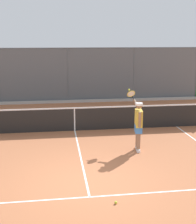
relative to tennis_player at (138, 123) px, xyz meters
The scene contains 6 objects.
ground_plane 3.07m from the tennis_player, 48.42° to the left, with size 60.00×60.00×0.00m, color #A8603D.
court_line_markings 3.90m from the tennis_player, 59.17° to the left, with size 8.69×9.85×0.01m.
fence_backdrop 9.13m from the tennis_player, 77.73° to the right, with size 18.57×1.37×3.13m.
tennis_net 3.20m from the tennis_player, 52.24° to the right, with size 11.16×0.09×1.07m.
tennis_player is the anchor object (origin of this frame).
tennis_ball_mid_court 3.68m from the tennis_player, 67.18° to the left, with size 0.07×0.07×0.07m, color #C1D138.
Camera 1 is at (0.70, 7.25, 3.65)m, focal length 49.31 mm.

